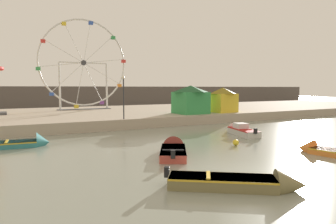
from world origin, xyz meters
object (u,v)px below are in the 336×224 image
(motorboat_teal_painted, at_px, (26,143))
(ferris_wheel_white_frame, at_px, (84,64))
(motorboat_pale_grey, at_px, (239,130))
(carnival_booth_yellow_awning, at_px, (223,99))
(carnival_booth_green_kiosk, at_px, (191,99))
(mooring_buoy_orange, at_px, (236,142))
(motorboat_orange_hull, at_px, (327,151))
(motorboat_olive_wood, at_px, (246,183))
(motorboat_faded_red, at_px, (173,149))
(promenade_lamp_near, at_px, (124,91))

(motorboat_teal_painted, distance_m, ferris_wheel_white_frame, 23.44)
(motorboat_pale_grey, bearing_deg, ferris_wheel_white_frame, 34.85)
(ferris_wheel_white_frame, xyz_separation_m, carnival_booth_yellow_awning, (14.29, -13.44, -4.80))
(carnival_booth_green_kiosk, height_order, mooring_buoy_orange, carnival_booth_green_kiosk)
(motorboat_orange_hull, relative_size, ferris_wheel_white_frame, 0.38)
(motorboat_olive_wood, xyz_separation_m, motorboat_faded_red, (0.72, 7.29, -0.02))
(motorboat_pale_grey, height_order, carnival_booth_green_kiosk, carnival_booth_green_kiosk)
(motorboat_pale_grey, xyz_separation_m, ferris_wheel_white_frame, (-8.34, 23.20, 7.11))
(motorboat_pale_grey, height_order, carnival_booth_yellow_awning, carnival_booth_yellow_awning)
(motorboat_orange_hull, distance_m, promenade_lamp_near, 18.51)
(carnival_booth_green_kiosk, bearing_deg, carnival_booth_yellow_awning, -3.38)
(motorboat_olive_wood, height_order, carnival_booth_yellow_awning, carnival_booth_yellow_awning)
(motorboat_orange_hull, xyz_separation_m, promenade_lamp_near, (-7.05, 16.74, 3.58))
(carnival_booth_yellow_awning, relative_size, mooring_buoy_orange, 7.74)
(motorboat_orange_hull, height_order, carnival_booth_green_kiosk, carnival_booth_green_kiosk)
(motorboat_orange_hull, xyz_separation_m, motorboat_faded_red, (-8.12, 4.89, 0.04))
(motorboat_faded_red, distance_m, motorboat_pale_grey, 10.05)
(motorboat_pale_grey, xyz_separation_m, promenade_lamp_near, (-8.08, 7.69, 3.44))
(motorboat_pale_grey, height_order, ferris_wheel_white_frame, ferris_wheel_white_frame)
(carnival_booth_green_kiosk, height_order, carnival_booth_yellow_awning, carnival_booth_green_kiosk)
(ferris_wheel_white_frame, bearing_deg, motorboat_teal_painted, -113.32)
(motorboat_faded_red, bearing_deg, motorboat_olive_wood, -155.79)
(motorboat_orange_hull, relative_size, carnival_booth_yellow_awning, 1.41)
(motorboat_teal_painted, bearing_deg, mooring_buoy_orange, -22.34)
(ferris_wheel_white_frame, bearing_deg, carnival_booth_green_kiosk, -54.09)
(ferris_wheel_white_frame, distance_m, promenade_lamp_near, 15.93)
(motorboat_olive_wood, xyz_separation_m, promenade_lamp_near, (1.79, 19.14, 3.52))
(promenade_lamp_near, bearing_deg, carnival_booth_green_kiosk, 13.76)
(motorboat_orange_hull, xyz_separation_m, mooring_buoy_orange, (-2.96, 4.95, 0.02))
(motorboat_teal_painted, xyz_separation_m, carnival_booth_yellow_awning, (23.12, 7.04, 2.44))
(motorboat_olive_wood, relative_size, motorboat_faded_red, 1.10)
(motorboat_teal_painted, bearing_deg, carnival_booth_yellow_awning, 21.96)
(motorboat_teal_painted, bearing_deg, ferris_wheel_white_frame, 71.70)
(motorboat_faded_red, bearing_deg, promenade_lamp_near, 24.71)
(motorboat_faded_red, bearing_deg, ferris_wheel_white_frame, 28.18)
(promenade_lamp_near, bearing_deg, motorboat_teal_painted, -151.34)
(motorboat_pale_grey, relative_size, mooring_buoy_orange, 11.74)
(motorboat_pale_grey, bearing_deg, mooring_buoy_orange, 150.90)
(carnival_booth_yellow_awning, distance_m, promenade_lamp_near, 14.22)
(motorboat_teal_painted, xyz_separation_m, promenade_lamp_near, (9.09, 4.97, 3.56))
(motorboat_orange_hull, bearing_deg, motorboat_teal_painted, 44.15)
(motorboat_olive_wood, height_order, carnival_booth_green_kiosk, carnival_booth_green_kiosk)
(ferris_wheel_white_frame, distance_m, carnival_booth_yellow_awning, 20.19)
(promenade_lamp_near, distance_m, mooring_buoy_orange, 12.98)
(ferris_wheel_white_frame, distance_m, mooring_buoy_orange, 28.57)
(carnival_booth_yellow_awning, bearing_deg, ferris_wheel_white_frame, 133.44)
(motorboat_orange_hull, xyz_separation_m, motorboat_pale_grey, (1.03, 9.05, 0.14))
(motorboat_orange_hull, height_order, ferris_wheel_white_frame, ferris_wheel_white_frame)
(motorboat_faded_red, relative_size, promenade_lamp_near, 1.11)
(motorboat_teal_painted, xyz_separation_m, motorboat_pale_grey, (17.17, -2.73, 0.12))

